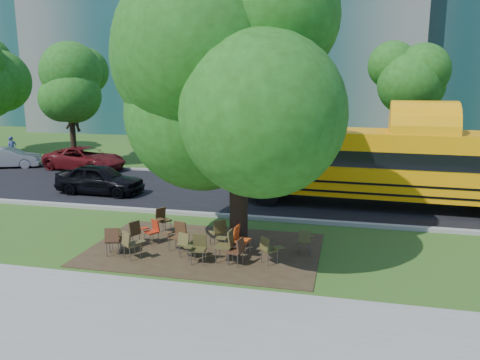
% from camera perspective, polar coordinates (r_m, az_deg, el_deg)
% --- Properties ---
extents(ground, '(160.00, 160.00, 0.00)m').
position_cam_1_polar(ground, '(15.37, -7.38, -7.48)').
color(ground, '#315B1C').
rests_on(ground, ground).
extents(sidewalk, '(60.00, 4.00, 0.04)m').
position_cam_1_polar(sidewalk, '(11.21, -16.66, -15.47)').
color(sidewalk, gray).
rests_on(sidewalk, ground).
extents(dirt_patch, '(7.00, 4.50, 0.03)m').
position_cam_1_polar(dirt_patch, '(14.61, -4.35, -8.40)').
color(dirt_patch, '#382819').
rests_on(dirt_patch, ground).
extents(asphalt_road, '(80.00, 8.00, 0.04)m').
position_cam_1_polar(asphalt_road, '(21.79, -0.95, -1.51)').
color(asphalt_road, black).
rests_on(asphalt_road, ground).
extents(kerb_near, '(80.00, 0.25, 0.14)m').
position_cam_1_polar(kerb_near, '(18.05, -4.05, -4.22)').
color(kerb_near, gray).
rests_on(kerb_near, ground).
extents(kerb_far, '(80.00, 0.25, 0.14)m').
position_cam_1_polar(kerb_far, '(25.68, 1.28, 0.67)').
color(kerb_far, gray).
rests_on(kerb_far, ground).
extents(building_main, '(38.00, 16.00, 22.00)m').
position_cam_1_polar(building_main, '(51.61, -1.80, 18.51)').
color(building_main, slate).
rests_on(building_main, ground).
extents(building_left, '(26.00, 14.00, 20.00)m').
position_cam_1_polar(building_left, '(68.97, -26.58, 14.81)').
color(building_left, slate).
rests_on(building_left, ground).
extents(bg_tree_0, '(5.20, 5.20, 7.18)m').
position_cam_1_polar(bg_tree_0, '(31.63, -20.07, 10.30)').
color(bg_tree_0, black).
rests_on(bg_tree_0, ground).
extents(bg_tree_2, '(4.80, 4.80, 6.62)m').
position_cam_1_polar(bg_tree_2, '(31.27, -5.93, 10.27)').
color(bg_tree_2, black).
rests_on(bg_tree_2, ground).
extents(bg_tree_3, '(5.60, 5.60, 7.84)m').
position_cam_1_polar(bg_tree_3, '(27.69, 19.40, 11.16)').
color(bg_tree_3, black).
rests_on(bg_tree_3, ground).
extents(main_tree, '(7.20, 7.20, 8.70)m').
position_cam_1_polar(main_tree, '(13.90, -0.17, 11.96)').
color(main_tree, black).
rests_on(main_tree, ground).
extents(school_bus, '(12.90, 3.42, 3.13)m').
position_cam_1_polar(school_bus, '(20.01, 20.67, 1.74)').
color(school_bus, '#FFA408').
rests_on(school_bus, ground).
extents(chair_0, '(0.61, 0.66, 0.90)m').
position_cam_1_polar(chair_0, '(14.37, -15.11, -6.86)').
color(chair_0, '#482B19').
rests_on(chair_0, ground).
extents(chair_1, '(0.74, 0.58, 0.86)m').
position_cam_1_polar(chair_1, '(13.97, -13.19, -7.40)').
color(chair_1, brown).
rests_on(chair_1, ground).
extents(chair_2, '(0.54, 0.59, 0.80)m').
position_cam_1_polar(chair_2, '(14.65, -14.85, -6.74)').
color(chair_2, '#4E4A22').
rests_on(chair_2, ground).
extents(chair_3, '(0.69, 0.54, 0.90)m').
position_cam_1_polar(chair_3, '(14.45, -7.66, -6.44)').
color(chair_3, '#51341D').
rests_on(chair_3, ground).
extents(chair_4, '(0.65, 0.51, 0.82)m').
position_cam_1_polar(chair_4, '(13.76, -6.48, -7.59)').
color(chair_4, brown).
rests_on(chair_4, ground).
extents(chair_5, '(0.56, 0.53, 0.85)m').
position_cam_1_polar(chair_5, '(13.40, -5.16, -8.00)').
color(chair_5, '#47401F').
rests_on(chair_5, ground).
extents(chair_6, '(0.57, 0.63, 0.97)m').
position_cam_1_polar(chair_6, '(13.41, -1.68, -7.62)').
color(chair_6, '#4D4321').
rests_on(chair_6, ground).
extents(chair_7, '(0.72, 0.57, 0.84)m').
position_cam_1_polar(chair_7, '(13.27, 3.51, -8.22)').
color(chair_7, '#4B4620').
rests_on(chair_7, ground).
extents(chair_8, '(0.55, 0.70, 0.86)m').
position_cam_1_polar(chair_8, '(14.99, -12.91, -6.06)').
color(chair_8, '#3F2B16').
rests_on(chair_8, ground).
extents(chair_9, '(0.66, 0.52, 0.78)m').
position_cam_1_polar(chair_9, '(15.20, -10.65, -5.91)').
color(chair_9, '#AB2A12').
rests_on(chair_9, ground).
extents(chair_10, '(0.57, 0.72, 0.86)m').
position_cam_1_polar(chair_10, '(16.20, -9.46, -4.56)').
color(chair_10, '#442E18').
rests_on(chair_10, ground).
extents(chair_11, '(0.60, 0.75, 0.88)m').
position_cam_1_polar(chair_11, '(14.68, -2.59, -6.08)').
color(chair_11, brown).
rests_on(chair_11, ground).
extents(chair_12, '(0.54, 0.65, 0.91)m').
position_cam_1_polar(chair_12, '(13.91, 0.04, -7.03)').
color(chair_12, '#BF4514').
rests_on(chair_12, ground).
extents(chair_13, '(0.51, 0.51, 0.77)m').
position_cam_1_polar(chair_13, '(14.19, 7.95, -7.14)').
color(chair_13, '#42401C').
rests_on(chair_13, ground).
extents(chair_14, '(0.49, 0.63, 0.82)m').
position_cam_1_polar(chair_14, '(13.18, -0.36, -8.38)').
color(chair_14, '#492A1A').
rests_on(chair_14, ground).
extents(black_car, '(4.11, 1.77, 1.38)m').
position_cam_1_polar(black_car, '(22.33, -16.70, 0.08)').
color(black_car, black).
rests_on(black_car, ground).
extents(bg_car_silver, '(3.89, 2.62, 1.21)m').
position_cam_1_polar(bg_car_silver, '(31.17, -26.38, 2.43)').
color(bg_car_silver, gray).
rests_on(bg_car_silver, ground).
extents(bg_car_red, '(5.19, 3.05, 1.36)m').
position_cam_1_polar(bg_car_red, '(28.65, -18.38, 2.47)').
color(bg_car_red, '#580F12').
rests_on(bg_car_red, ground).
extents(pedestrian_a, '(0.64, 0.70, 1.60)m').
position_cam_1_polar(pedestrian_a, '(33.86, -26.02, 3.45)').
color(pedestrian_a, navy).
rests_on(pedestrian_a, ground).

